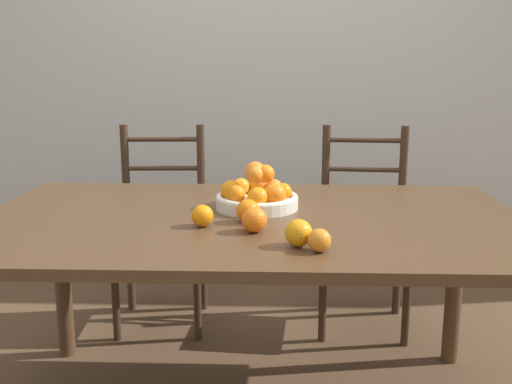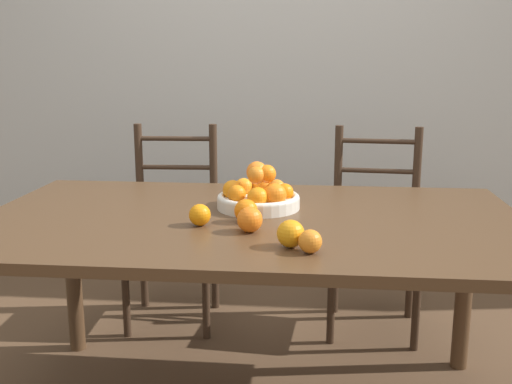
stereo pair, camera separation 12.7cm
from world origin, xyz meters
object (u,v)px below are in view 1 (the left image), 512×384
at_px(orange_loose_1, 299,233).
at_px(orange_loose_3, 319,240).
at_px(orange_loose_4, 248,211).
at_px(chair_left, 161,231).
at_px(chair_right, 364,233).
at_px(fruit_bowl, 257,195).
at_px(orange_loose_0, 202,216).
at_px(orange_loose_2, 254,220).

height_order(orange_loose_1, orange_loose_3, orange_loose_1).
bearing_deg(orange_loose_4, orange_loose_3, -54.58).
height_order(orange_loose_3, chair_left, chair_left).
bearing_deg(orange_loose_1, orange_loose_4, 121.91).
height_order(orange_loose_3, chair_right, chair_right).
relative_size(fruit_bowl, orange_loose_4, 3.82).
xyz_separation_m(fruit_bowl, orange_loose_1, (0.13, -0.45, -0.01)).
height_order(orange_loose_0, orange_loose_2, orange_loose_2).
relative_size(orange_loose_4, chair_left, 0.08).
bearing_deg(chair_right, orange_loose_3, -99.63).
height_order(orange_loose_0, chair_left, chair_left).
relative_size(orange_loose_4, chair_right, 0.08).
distance_m(orange_loose_2, chair_left, 1.19).
bearing_deg(orange_loose_2, chair_right, 64.23).
xyz_separation_m(orange_loose_0, orange_loose_4, (0.14, 0.06, 0.00)).
relative_size(fruit_bowl, orange_loose_2, 3.70).
xyz_separation_m(orange_loose_3, chair_left, (-0.68, 1.21, -0.34)).
relative_size(fruit_bowl, chair_left, 0.30).
bearing_deg(orange_loose_0, chair_right, 55.53).
relative_size(orange_loose_1, chair_right, 0.08).
xyz_separation_m(orange_loose_1, chair_right, (0.36, 1.16, -0.34)).
relative_size(orange_loose_3, chair_right, 0.07).
bearing_deg(orange_loose_0, fruit_bowl, 55.99).
bearing_deg(fruit_bowl, orange_loose_3, -69.00).
height_order(orange_loose_1, chair_left, chair_left).
distance_m(orange_loose_2, orange_loose_3, 0.27).
bearing_deg(orange_loose_0, chair_left, 108.77).
xyz_separation_m(fruit_bowl, chair_right, (0.49, 0.72, -0.35)).
bearing_deg(orange_loose_1, chair_right, 72.75).
xyz_separation_m(orange_loose_4, chair_right, (0.52, 0.91, -0.34)).
height_order(orange_loose_3, orange_loose_4, orange_loose_4).
bearing_deg(orange_loose_4, orange_loose_2, -77.52).
xyz_separation_m(orange_loose_0, orange_loose_3, (0.36, -0.25, -0.00)).
height_order(orange_loose_1, orange_loose_2, same).
distance_m(orange_loose_3, orange_loose_4, 0.37).
xyz_separation_m(chair_left, chair_right, (0.99, -0.00, 0.00)).
bearing_deg(orange_loose_1, orange_loose_3, -40.15).
height_order(orange_loose_4, chair_right, chair_right).
distance_m(orange_loose_3, chair_right, 1.29).
height_order(fruit_bowl, orange_loose_2, fruit_bowl).
distance_m(fruit_bowl, orange_loose_3, 0.53).
relative_size(orange_loose_2, orange_loose_3, 1.20).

